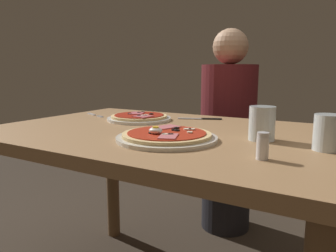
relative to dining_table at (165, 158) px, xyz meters
The scene contains 9 objects.
dining_table is the anchor object (origin of this frame).
pizza_foreground 0.21m from the dining_table, 56.80° to the right, with size 0.31×0.31×0.05m.
pizza_across_left 0.28m from the dining_table, 146.48° to the left, with size 0.28×0.28×0.03m.
water_glass_near 0.38m from the dining_table, ahead, with size 0.08×0.08×0.11m.
water_glass_far 0.56m from the dining_table, ahead, with size 0.08×0.08×0.10m.
fork 0.53m from the dining_table, 162.15° to the left, with size 0.15×0.08×0.00m.
knife 0.33m from the dining_table, 87.33° to the left, with size 0.19×0.09×0.01m.
salt_shaker 0.49m from the dining_table, 28.40° to the right, with size 0.03×0.03×0.07m.
diner_person 0.80m from the dining_table, 93.26° to the left, with size 0.32×0.32×1.18m.
Camera 1 is at (0.60, -1.00, 0.95)m, focal length 34.75 mm.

